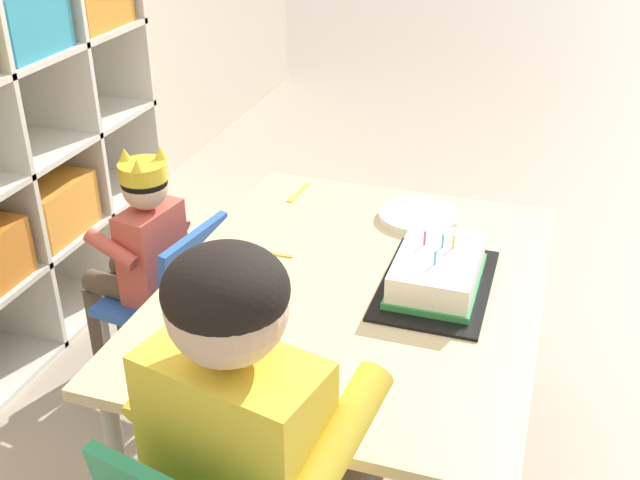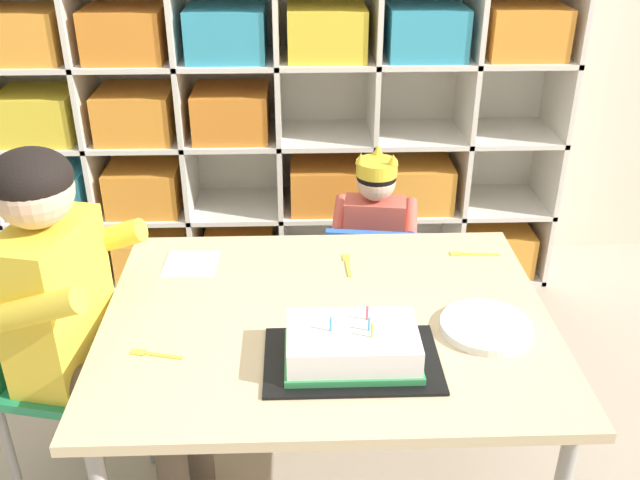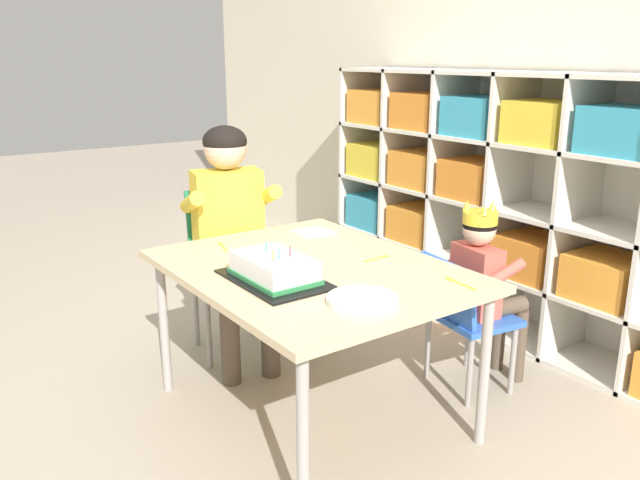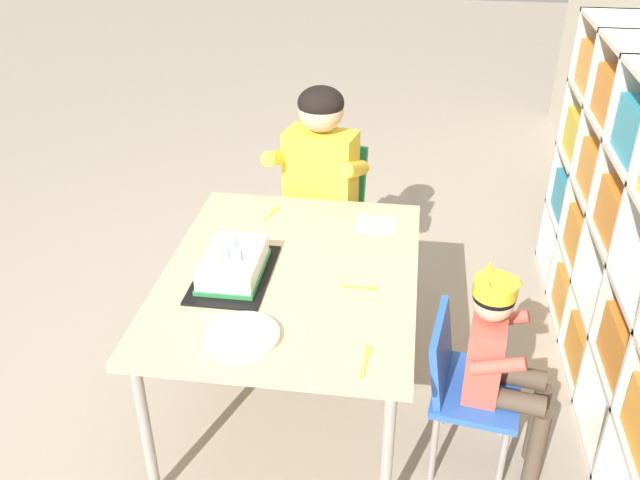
{
  "view_description": "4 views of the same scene",
  "coord_description": "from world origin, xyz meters",
  "px_view_note": "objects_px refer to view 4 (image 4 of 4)",
  "views": [
    {
      "loc": [
        -1.55,
        -0.42,
        1.6
      ],
      "look_at": [
        -0.01,
        0.09,
        0.72
      ],
      "focal_mm": 42.96,
      "sensor_mm": 36.0,
      "label": 1
    },
    {
      "loc": [
        -0.07,
        -1.52,
        1.64
      ],
      "look_at": [
        -0.01,
        0.11,
        0.78
      ],
      "focal_mm": 39.86,
      "sensor_mm": 36.0,
      "label": 2
    },
    {
      "loc": [
        1.85,
        -1.28,
        1.37
      ],
      "look_at": [
        -0.03,
        0.06,
        0.7
      ],
      "focal_mm": 36.17,
      "sensor_mm": 36.0,
      "label": 3
    },
    {
      "loc": [
        2.02,
        0.39,
        1.95
      ],
      "look_at": [
        0.01,
        0.11,
        0.76
      ],
      "focal_mm": 38.82,
      "sensor_mm": 36.0,
      "label": 4
    }
  ],
  "objects_px": {
    "adult_helper_seated": "(316,183)",
    "paper_plate_stack": "(243,336)",
    "fork_at_table_front_edge": "(366,360)",
    "fork_near_child_seat": "(272,213)",
    "classroom_chair_adult_side": "(325,211)",
    "activity_table": "(291,282)",
    "birthday_cake_on_tray": "(233,266)",
    "fork_beside_plate_stack": "(362,288)",
    "child_with_crown": "(499,353)",
    "classroom_chair_blue": "(463,381)"
  },
  "relations": [
    {
      "from": "classroom_chair_adult_side",
      "to": "fork_near_child_seat",
      "type": "distance_m",
      "value": 0.39
    },
    {
      "from": "fork_beside_plate_stack",
      "to": "fork_at_table_front_edge",
      "type": "bearing_deg",
      "value": 94.99
    },
    {
      "from": "child_with_crown",
      "to": "adult_helper_seated",
      "type": "height_order",
      "value": "adult_helper_seated"
    },
    {
      "from": "classroom_chair_blue",
      "to": "fork_beside_plate_stack",
      "type": "bearing_deg",
      "value": 80.31
    },
    {
      "from": "adult_helper_seated",
      "to": "fork_near_child_seat",
      "type": "height_order",
      "value": "adult_helper_seated"
    },
    {
      "from": "classroom_chair_adult_side",
      "to": "classroom_chair_blue",
      "type": "bearing_deg",
      "value": -44.72
    },
    {
      "from": "activity_table",
      "to": "fork_beside_plate_stack",
      "type": "bearing_deg",
      "value": 74.92
    },
    {
      "from": "child_with_crown",
      "to": "fork_beside_plate_stack",
      "type": "distance_m",
      "value": 0.5
    },
    {
      "from": "activity_table",
      "to": "child_with_crown",
      "type": "bearing_deg",
      "value": 74.46
    },
    {
      "from": "child_with_crown",
      "to": "activity_table",
      "type": "bearing_deg",
      "value": 82.76
    },
    {
      "from": "activity_table",
      "to": "fork_beside_plate_stack",
      "type": "height_order",
      "value": "fork_beside_plate_stack"
    },
    {
      "from": "fork_beside_plate_stack",
      "to": "paper_plate_stack",
      "type": "bearing_deg",
      "value": 41.58
    },
    {
      "from": "activity_table",
      "to": "child_with_crown",
      "type": "relative_size",
      "value": 1.43
    },
    {
      "from": "classroom_chair_blue",
      "to": "birthday_cake_on_tray",
      "type": "distance_m",
      "value": 0.88
    },
    {
      "from": "activity_table",
      "to": "birthday_cake_on_tray",
      "type": "distance_m",
      "value": 0.22
    },
    {
      "from": "classroom_chair_adult_side",
      "to": "birthday_cake_on_tray",
      "type": "bearing_deg",
      "value": -92.96
    },
    {
      "from": "activity_table",
      "to": "fork_near_child_seat",
      "type": "height_order",
      "value": "fork_near_child_seat"
    },
    {
      "from": "adult_helper_seated",
      "to": "fork_near_child_seat",
      "type": "distance_m",
      "value": 0.26
    },
    {
      "from": "child_with_crown",
      "to": "fork_beside_plate_stack",
      "type": "xyz_separation_m",
      "value": [
        -0.13,
        -0.46,
        0.12
      ]
    },
    {
      "from": "classroom_chair_adult_side",
      "to": "birthday_cake_on_tray",
      "type": "relative_size",
      "value": 1.87
    },
    {
      "from": "activity_table",
      "to": "birthday_cake_on_tray",
      "type": "relative_size",
      "value": 2.8
    },
    {
      "from": "activity_table",
      "to": "fork_near_child_seat",
      "type": "relative_size",
      "value": 8.92
    },
    {
      "from": "fork_near_child_seat",
      "to": "classroom_chair_adult_side",
      "type": "bearing_deg",
      "value": 164.87
    },
    {
      "from": "classroom_chair_adult_side",
      "to": "fork_at_table_front_edge",
      "type": "bearing_deg",
      "value": -64.2
    },
    {
      "from": "fork_near_child_seat",
      "to": "activity_table",
      "type": "bearing_deg",
      "value": 33.57
    },
    {
      "from": "child_with_crown",
      "to": "paper_plate_stack",
      "type": "bearing_deg",
      "value": 111.64
    },
    {
      "from": "paper_plate_stack",
      "to": "fork_at_table_front_edge",
      "type": "xyz_separation_m",
      "value": [
        0.05,
        0.38,
        -0.01
      ]
    },
    {
      "from": "fork_near_child_seat",
      "to": "adult_helper_seated",
      "type": "bearing_deg",
      "value": 157.26
    },
    {
      "from": "classroom_chair_blue",
      "to": "paper_plate_stack",
      "type": "distance_m",
      "value": 0.78
    },
    {
      "from": "adult_helper_seated",
      "to": "fork_at_table_front_edge",
      "type": "relative_size",
      "value": 7.31
    },
    {
      "from": "adult_helper_seated",
      "to": "activity_table",
      "type": "bearing_deg",
      "value": -77.52
    },
    {
      "from": "birthday_cake_on_tray",
      "to": "paper_plate_stack",
      "type": "bearing_deg",
      "value": 18.46
    },
    {
      "from": "paper_plate_stack",
      "to": "child_with_crown",
      "type": "bearing_deg",
      "value": 103.34
    },
    {
      "from": "classroom_chair_adult_side",
      "to": "adult_helper_seated",
      "type": "bearing_deg",
      "value": -90.0
    },
    {
      "from": "activity_table",
      "to": "fork_beside_plate_stack",
      "type": "relative_size",
      "value": 9.03
    },
    {
      "from": "fork_at_table_front_edge",
      "to": "adult_helper_seated",
      "type": "bearing_deg",
      "value": -159.53
    },
    {
      "from": "activity_table",
      "to": "fork_at_table_front_edge",
      "type": "xyz_separation_m",
      "value": [
        0.44,
        0.31,
        0.05
      ]
    },
    {
      "from": "child_with_crown",
      "to": "fork_near_child_seat",
      "type": "xyz_separation_m",
      "value": [
        -0.62,
        -0.88,
        0.12
      ]
    },
    {
      "from": "activity_table",
      "to": "paper_plate_stack",
      "type": "height_order",
      "value": "paper_plate_stack"
    },
    {
      "from": "classroom_chair_blue",
      "to": "fork_beside_plate_stack",
      "type": "relative_size",
      "value": 4.57
    },
    {
      "from": "fork_at_table_front_edge",
      "to": "paper_plate_stack",
      "type": "bearing_deg",
      "value": -93.0
    },
    {
      "from": "classroom_chair_adult_side",
      "to": "fork_at_table_front_edge",
      "type": "height_order",
      "value": "classroom_chair_adult_side"
    },
    {
      "from": "fork_at_table_front_edge",
      "to": "fork_beside_plate_stack",
      "type": "relative_size",
      "value": 1.15
    },
    {
      "from": "classroom_chair_blue",
      "to": "adult_helper_seated",
      "type": "distance_m",
      "value": 1.07
    },
    {
      "from": "activity_table",
      "to": "adult_helper_seated",
      "type": "height_order",
      "value": "adult_helper_seated"
    },
    {
      "from": "classroom_chair_adult_side",
      "to": "birthday_cake_on_tray",
      "type": "xyz_separation_m",
      "value": [
        0.79,
        -0.22,
        0.18
      ]
    },
    {
      "from": "birthday_cake_on_tray",
      "to": "fork_near_child_seat",
      "type": "xyz_separation_m",
      "value": [
        -0.47,
        0.04,
        -0.04
      ]
    },
    {
      "from": "fork_beside_plate_stack",
      "to": "fork_near_child_seat",
      "type": "relative_size",
      "value": 0.99
    },
    {
      "from": "adult_helper_seated",
      "to": "paper_plate_stack",
      "type": "distance_m",
      "value": 1.02
    },
    {
      "from": "classroom_chair_blue",
      "to": "classroom_chair_adult_side",
      "type": "height_order",
      "value": "classroom_chair_adult_side"
    }
  ]
}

